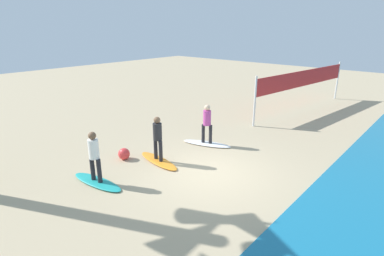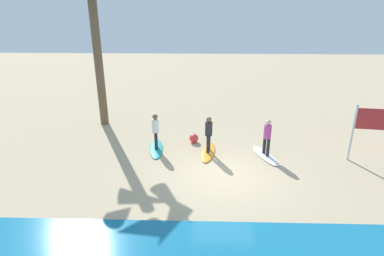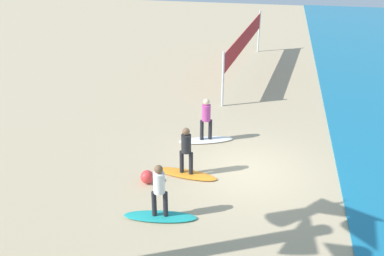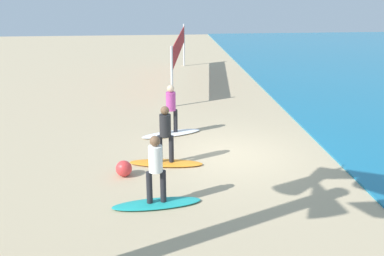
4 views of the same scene
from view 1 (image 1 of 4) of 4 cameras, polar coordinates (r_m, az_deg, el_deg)
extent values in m
plane|color=tan|center=(10.64, 3.30, -8.19)|extent=(60.00, 60.00, 0.00)
ellipsoid|color=white|center=(12.96, 2.74, -2.91)|extent=(1.20, 2.17, 0.09)
cylinder|color=#232328|center=(12.76, 3.44, -1.19)|extent=(0.14, 0.14, 0.78)
cylinder|color=#232328|center=(12.86, 2.09, -1.01)|extent=(0.14, 0.14, 0.78)
cylinder|color=#B74293|center=(12.59, 2.81, 1.90)|extent=(0.32, 0.32, 0.62)
sphere|color=beige|center=(12.48, 2.84, 3.80)|extent=(0.24, 0.24, 0.24)
ellipsoid|color=orange|center=(11.43, -6.23, -6.06)|extent=(0.86, 2.16, 0.09)
cylinder|color=#232328|center=(11.13, -5.84, -4.29)|extent=(0.14, 0.14, 0.78)
cylinder|color=#232328|center=(11.38, -6.76, -3.81)|extent=(0.14, 0.14, 0.78)
cylinder|color=#262628|center=(11.00, -6.43, -0.68)|extent=(0.32, 0.32, 0.62)
sphere|color=brown|center=(10.87, -6.51, 1.46)|extent=(0.24, 0.24, 0.24)
ellipsoid|color=teal|center=(10.37, -17.18, -9.53)|extent=(0.80, 2.15, 0.09)
cylinder|color=#232328|center=(10.06, -16.84, -7.62)|extent=(0.14, 0.14, 0.78)
cylinder|color=#232328|center=(10.30, -17.98, -7.12)|extent=(0.14, 0.14, 0.78)
cylinder|color=white|center=(9.90, -17.80, -3.71)|extent=(0.32, 0.32, 0.62)
sphere|color=brown|center=(9.76, -18.05, -1.37)|extent=(0.24, 0.24, 0.24)
cylinder|color=silver|center=(23.04, 25.37, 7.95)|extent=(0.10, 0.10, 2.50)
cylinder|color=silver|center=(15.30, 11.59, 4.81)|extent=(0.10, 0.10, 2.50)
cube|color=red|center=(18.92, 20.07, 8.67)|extent=(8.93, 1.15, 0.90)
sphere|color=#E53838|center=(11.79, -12.50, -4.70)|extent=(0.44, 0.44, 0.44)
camera|label=2|loc=(8.86, 85.34, 13.61)|focal=30.62mm
camera|label=3|loc=(8.23, -102.60, 19.57)|focal=42.19mm
camera|label=4|loc=(9.28, -80.51, 4.95)|focal=41.51mm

